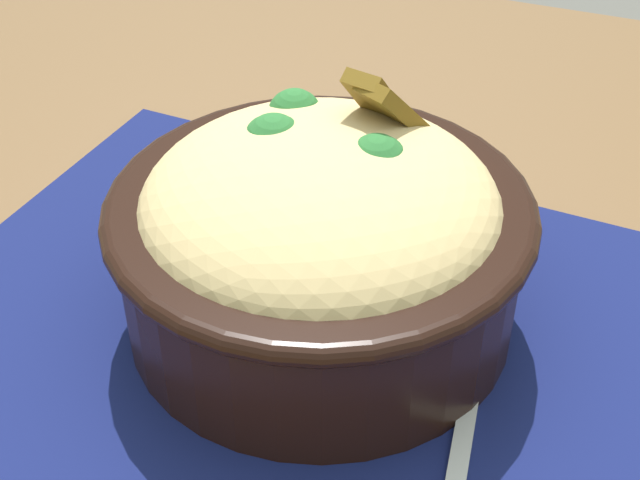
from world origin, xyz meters
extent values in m
cube|color=brown|center=(0.00, 0.00, 0.70)|extent=(1.02, 0.88, 0.04)
cylinder|color=brown|center=(-0.45, 0.38, 0.34)|extent=(0.04, 0.04, 0.68)
cube|color=#11194C|center=(-0.02, -0.03, 0.73)|extent=(0.47, 0.33, 0.00)
cylinder|color=black|center=(-0.03, -0.02, 0.76)|extent=(0.20, 0.20, 0.08)
torus|color=black|center=(-0.03, -0.02, 0.80)|extent=(0.21, 0.21, 0.01)
ellipsoid|color=tan|center=(-0.03, -0.02, 0.80)|extent=(0.25, 0.25, 0.07)
sphere|color=#27642D|center=(-0.01, -0.01, 0.82)|extent=(0.03, 0.03, 0.03)
sphere|color=#27642D|center=(-0.07, 0.03, 0.82)|extent=(0.03, 0.03, 0.03)
sphere|color=#27642D|center=(-0.06, -0.01, 0.82)|extent=(0.03, 0.03, 0.03)
cylinder|color=orange|center=(-0.09, -0.02, 0.81)|extent=(0.01, 0.03, 0.01)
cylinder|color=orange|center=(-0.01, -0.03, 0.81)|extent=(0.03, 0.03, 0.01)
cylinder|color=orange|center=(-0.01, -0.02, 0.81)|extent=(0.02, 0.03, 0.01)
cube|color=brown|center=(-0.01, 0.03, 0.83)|extent=(0.04, 0.05, 0.05)
cube|color=brown|center=(-0.02, 0.03, 0.83)|extent=(0.03, 0.05, 0.05)
cube|color=#B5B5B5|center=(0.06, -0.07, 0.73)|extent=(0.02, 0.07, 0.00)
cube|color=#B5B5B5|center=(0.05, -0.02, 0.73)|extent=(0.01, 0.01, 0.00)
cube|color=#B5B5B5|center=(0.05, -0.01, 0.73)|extent=(0.03, 0.03, 0.00)
cube|color=#B5B5B5|center=(0.06, 0.02, 0.73)|extent=(0.01, 0.02, 0.00)
cube|color=#B5B5B5|center=(0.05, 0.02, 0.73)|extent=(0.01, 0.02, 0.00)
cube|color=#B5B5B5|center=(0.04, 0.02, 0.73)|extent=(0.01, 0.02, 0.00)
cube|color=#B5B5B5|center=(0.04, 0.02, 0.73)|extent=(0.01, 0.02, 0.00)
camera|label=1|loc=(0.10, -0.35, 1.05)|focal=50.79mm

